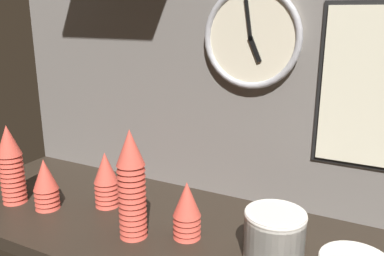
# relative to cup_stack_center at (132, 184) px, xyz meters

# --- Properties ---
(ground_plane) EXTENTS (1.60, 0.56, 0.04)m
(ground_plane) POSITION_rel_cup_stack_center_xyz_m (0.09, 0.10, -0.17)
(ground_plane) COLOR black
(wall_tiled_back) EXTENTS (1.60, 0.03, 1.05)m
(wall_tiled_back) POSITION_rel_cup_stack_center_xyz_m (0.09, 0.37, 0.37)
(wall_tiled_back) COLOR slate
(wall_tiled_back) RESTS_ON ground_plane
(cup_stack_center) EXTENTS (0.08, 0.08, 0.31)m
(cup_stack_center) POSITION_rel_cup_stack_center_xyz_m (0.00, 0.00, 0.00)
(cup_stack_center) COLOR #DB4C3D
(cup_stack_center) RESTS_ON ground_plane
(cup_stack_center_left) EXTENTS (0.08, 0.08, 0.18)m
(cup_stack_center_left) POSITION_rel_cup_stack_center_xyz_m (-0.18, 0.11, -0.06)
(cup_stack_center_left) COLOR #DB4C3D
(cup_stack_center_left) RESTS_ON ground_plane
(cup_stack_far_left) EXTENTS (0.08, 0.08, 0.26)m
(cup_stack_far_left) POSITION_rel_cup_stack_center_xyz_m (-0.46, -0.00, -0.02)
(cup_stack_far_left) COLOR #DB4C3D
(cup_stack_far_left) RESTS_ON ground_plane
(cup_stack_left) EXTENTS (0.08, 0.08, 0.16)m
(cup_stack_left) POSITION_rel_cup_stack_center_xyz_m (-0.34, 0.01, -0.07)
(cup_stack_left) COLOR #DB4C3D
(cup_stack_left) RESTS_ON ground_plane
(cup_stack_center_right) EXTENTS (0.08, 0.08, 0.16)m
(cup_stack_center_right) POSITION_rel_cup_stack_center_xyz_m (0.13, 0.06, -0.07)
(cup_stack_center_right) COLOR #DB4C3D
(cup_stack_center_right) RESTS_ON ground_plane
(bowl_stack_right) EXTENTS (0.15, 0.15, 0.13)m
(bowl_stack_right) POSITION_rel_cup_stack_center_xyz_m (0.37, 0.07, -0.09)
(bowl_stack_right) COLOR beige
(bowl_stack_right) RESTS_ON ground_plane
(wall_clock) EXTENTS (0.30, 0.03, 0.30)m
(wall_clock) POSITION_rel_cup_stack_center_xyz_m (0.20, 0.34, 0.37)
(wall_clock) COLOR beige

